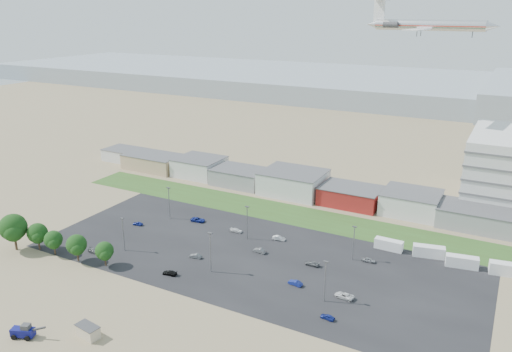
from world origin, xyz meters
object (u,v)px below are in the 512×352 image
Objects in this scene: parked_car_0 at (344,296)px; parked_car_4 at (196,256)px; portable_shed at (88,331)px; parked_car_7 at (260,250)px; box_trailer_a at (389,245)px; parked_car_1 at (295,283)px; telehandler at (23,331)px; parked_car_8 at (369,260)px; parked_car_3 at (170,273)px; parked_car_10 at (94,251)px; parked_car_12 at (312,264)px; parked_car_9 at (198,220)px; tree_far_left at (14,230)px; parked_car_5 at (138,223)px; parked_car_6 at (236,230)px; airliner at (429,25)px; parked_car_11 at (279,238)px.

parked_car_0 reaches higher than parked_car_4.
portable_shed is 56.85m from parked_car_0.
parked_car_7 is at bearing 82.26° from portable_shed.
box_trailer_a reaches higher than parked_car_1.
telehandler is at bearing -43.69° from parked_car_0.
parked_car_0 is 19.91m from parked_car_8.
parked_car_4 is at bearing 169.22° from parked_car_3.
telehandler is 1.89× the size of parked_car_10.
parked_car_4 is at bearing 97.90° from portable_shed.
parked_car_12 is (15.61, -0.04, -0.06)m from parked_car_7.
parked_car_0 is 1.33× the size of parked_car_4.
parked_car_9 is (-2.05, 65.77, -0.92)m from telehandler.
parked_car_9 is at bearing 50.00° from tree_far_left.
parked_car_5 is (-73.10, -20.37, -0.89)m from box_trailer_a.
parked_car_1 is at bearing 1.89° from parked_car_12.
parked_car_9 is (15.00, 11.15, 0.09)m from parked_car_5.
portable_shed is 1.40× the size of parked_car_6.
parked_car_5 reaches higher than parked_car_6.
parked_car_1 is at bearing -123.32° from parked_car_9.
parked_car_10 reaches higher than parked_car_6.
parked_car_9 is at bearing 119.93° from parked_car_5.
parked_car_7 is 0.82× the size of parked_car_9.
box_trailer_a is 10.35m from parked_car_8.
parked_car_5 is at bearing -83.56° from parked_car_7.
parked_car_5 is 31.37m from parked_car_6.
airliner reaches higher than box_trailer_a.
portable_shed is at bearing -174.57° from parked_car_9.
parked_car_11 reaches higher than parked_car_4.
parked_car_4 is at bearing -84.11° from parked_car_0.
tree_far_left is 47.66m from parked_car_3.
parked_car_7 is 1.01× the size of parked_car_11.
telehandler is 0.16× the size of airliner.
tree_far_left is 91.23m from parked_car_0.
parked_car_7 reaches higher than parked_car_11.
parked_car_8 is at bearing -98.25° from parked_car_9.
parked_car_12 is (-12.46, 11.00, -0.07)m from parked_car_0.
box_trailer_a is at bearing 142.49° from parked_car_12.
airliner is 10.19× the size of parked_car_9.
airliner is at bearing -0.60° from parked_car_8.
parked_car_9 is 43.85m from parked_car_12.
parked_car_4 is at bearing -105.15° from airliner.
parked_car_4 is 0.91× the size of parked_car_11.
tree_far_left is 97.53m from parked_car_8.
parked_car_7 is 9.74m from parked_car_11.
box_trailer_a is 2.27× the size of parked_car_4.
parked_car_9 is (-51.94, -71.29, -58.06)m from airliner.
box_trailer_a is 2.06× the size of parked_car_11.
parked_car_4 is (-29.49, 0.16, -0.04)m from parked_car_1.
parked_car_5 is 57.80m from parked_car_12.
parked_car_3 is at bearing 122.30° from parked_car_8.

